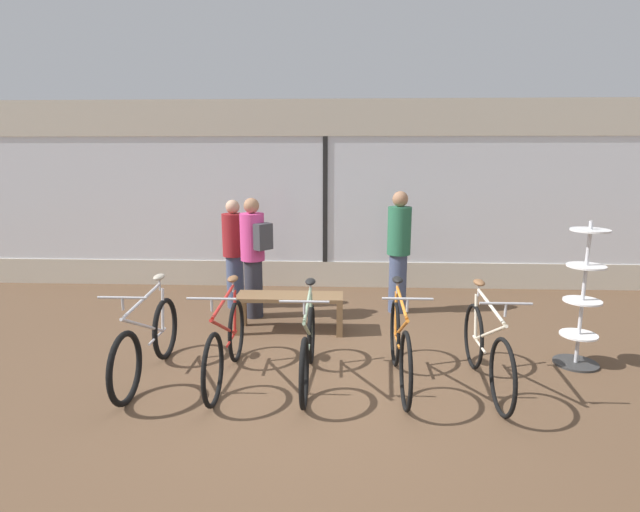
# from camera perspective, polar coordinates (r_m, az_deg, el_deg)

# --- Properties ---
(ground_plane) EXTENTS (24.00, 24.00, 0.00)m
(ground_plane) POSITION_cam_1_polar(r_m,az_deg,el_deg) (5.44, -0.87, -13.64)
(ground_plane) COLOR brown
(shop_back_wall) EXTENTS (12.00, 0.08, 3.20)m
(shop_back_wall) POSITION_cam_1_polar(r_m,az_deg,el_deg) (8.61, 0.60, 7.12)
(shop_back_wall) COLOR beige
(shop_back_wall) RESTS_ON ground_plane
(bicycle_far_left) EXTENTS (0.46, 1.78, 1.03)m
(bicycle_far_left) POSITION_cam_1_polar(r_m,az_deg,el_deg) (5.58, -19.11, -9.37)
(bicycle_far_left) COLOR black
(bicycle_far_left) RESTS_ON ground_plane
(bicycle_left) EXTENTS (0.46, 1.73, 1.03)m
(bicycle_left) POSITION_cam_1_polar(r_m,az_deg,el_deg) (5.33, -10.69, -9.86)
(bicycle_left) COLOR black
(bicycle_left) RESTS_ON ground_plane
(bicycle_center) EXTENTS (0.46, 1.68, 1.02)m
(bicycle_center) POSITION_cam_1_polar(r_m,az_deg,el_deg) (5.20, -1.37, -10.39)
(bicycle_center) COLOR black
(bicycle_center) RESTS_ON ground_plane
(bicycle_right) EXTENTS (0.46, 1.72, 1.05)m
(bicycle_right) POSITION_cam_1_polar(r_m,az_deg,el_deg) (5.21, 9.11, -10.08)
(bicycle_right) COLOR black
(bicycle_right) RESTS_ON ground_plane
(bicycle_far_right) EXTENTS (0.46, 1.74, 1.04)m
(bicycle_far_right) POSITION_cam_1_polar(r_m,az_deg,el_deg) (5.34, 18.48, -10.12)
(bicycle_far_right) COLOR black
(bicycle_far_right) RESTS_ON ground_plane
(accessory_rack) EXTENTS (0.48, 0.48, 1.63)m
(accessory_rack) POSITION_cam_1_polar(r_m,az_deg,el_deg) (6.20, 27.74, -5.19)
(accessory_rack) COLOR #333333
(accessory_rack) RESTS_ON ground_plane
(display_bench) EXTENTS (1.40, 0.44, 0.50)m
(display_bench) POSITION_cam_1_polar(r_m,az_deg,el_deg) (6.62, -3.47, -5.23)
(display_bench) COLOR brown
(display_bench) RESTS_ON ground_plane
(customer_near_rack) EXTENTS (0.55, 0.53, 1.72)m
(customer_near_rack) POSITION_cam_1_polar(r_m,az_deg,el_deg) (7.10, -7.60, 0.23)
(customer_near_rack) COLOR #2D2D38
(customer_near_rack) RESTS_ON ground_plane
(customer_by_window) EXTENTS (0.44, 0.44, 1.65)m
(customer_by_window) POSITION_cam_1_polar(r_m,az_deg,el_deg) (7.63, -9.78, 0.48)
(customer_by_window) COLOR #424C6B
(customer_by_window) RESTS_ON ground_plane
(customer_mid_floor) EXTENTS (0.43, 0.43, 1.79)m
(customer_mid_floor) POSITION_cam_1_polar(r_m,az_deg,el_deg) (7.36, 8.98, 0.77)
(customer_mid_floor) COLOR #424C6B
(customer_mid_floor) RESTS_ON ground_plane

